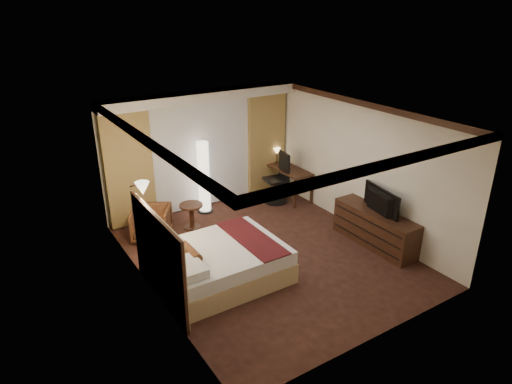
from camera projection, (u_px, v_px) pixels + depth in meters
floor at (267, 254)px, 8.68m from camera, size 4.50×5.50×0.01m
ceiling at (269, 115)px, 7.63m from camera, size 4.50×5.50×0.01m
back_wall at (200, 150)px, 10.29m from camera, size 4.50×0.02×2.70m
left_wall at (147, 219)px, 7.04m from camera, size 0.02×5.50×2.70m
right_wall at (360, 166)px, 9.27m from camera, size 0.02×5.50×2.70m
crown_molding at (269, 118)px, 7.65m from camera, size 4.50×5.50×0.12m
soffit at (203, 96)px, 9.61m from camera, size 4.50×0.50×0.20m
curtain_sheer at (202, 155)px, 10.27m from camera, size 2.48×0.04×2.45m
curtain_left_drape at (129, 170)px, 9.38m from camera, size 1.00×0.14×2.45m
curtain_right_drape at (266, 144)px, 11.06m from camera, size 1.00×0.14×2.45m
wall_sconce at (142, 188)px, 7.47m from camera, size 0.24×0.24×0.24m
bed at (220, 263)px, 7.81m from camera, size 2.12×1.65×0.62m
headboard at (159, 258)px, 7.11m from camera, size 0.12×1.95×1.50m
armchair at (152, 222)px, 9.14m from camera, size 0.96×0.95×0.74m
side_table at (192, 216)px, 9.60m from camera, size 0.49×0.49×0.54m
floor_lamp at (204, 177)px, 10.14m from camera, size 0.35×0.35×1.66m
desk at (288, 183)px, 11.06m from camera, size 0.55×1.29×0.75m
desk_lamp at (277, 156)px, 11.23m from camera, size 0.18×0.18×0.34m
office_chair at (276, 178)px, 10.73m from camera, size 0.64×0.64×1.20m
dresser at (375, 228)px, 8.91m from camera, size 0.50×1.83×0.71m
television at (377, 198)px, 8.64m from camera, size 0.76×1.10×0.13m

